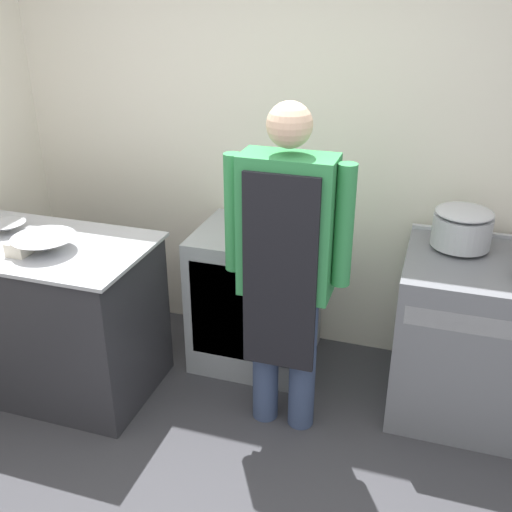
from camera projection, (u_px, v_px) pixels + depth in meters
wall_back at (291, 138)px, 3.59m from camera, size 8.00×0.05×2.70m
prep_counter at (53, 316)px, 3.45m from camera, size 1.18×0.73×0.91m
stove at (488, 339)px, 3.23m from camera, size 0.96×0.76×0.93m
fridge_unit at (256, 297)px, 3.69m from camera, size 0.71×0.62×0.87m
person_cook at (286, 258)px, 2.91m from camera, size 0.63×0.24×1.74m
mixing_bowl at (44, 244)px, 3.15m from camera, size 0.34×0.34×0.08m
small_bowl at (6, 227)px, 3.39m from camera, size 0.22×0.22×0.06m
plastic_tub at (19, 248)px, 3.11m from camera, size 0.11×0.11×0.07m
stock_pot at (462, 227)px, 3.16m from camera, size 0.31×0.31×0.22m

